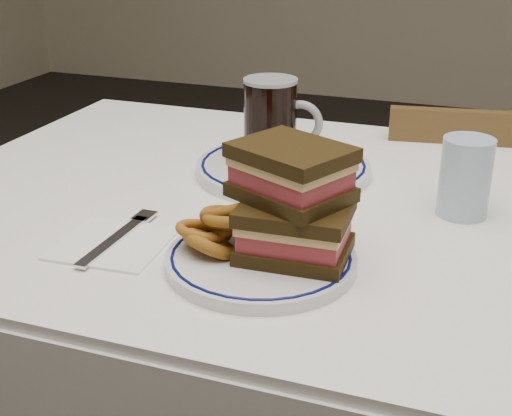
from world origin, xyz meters
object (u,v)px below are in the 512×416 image
(chair_far, at_px, (466,265))
(beer_mug, at_px, (272,122))
(reuben_sandwich, at_px, (293,201))
(far_plate, at_px, (283,168))
(main_plate, at_px, (261,259))

(chair_far, relative_size, beer_mug, 5.39)
(chair_far, height_order, reuben_sandwich, reuben_sandwich)
(beer_mug, xyz_separation_m, far_plate, (0.03, -0.04, -0.07))
(beer_mug, height_order, far_plate, beer_mug)
(chair_far, height_order, beer_mug, beer_mug)
(reuben_sandwich, height_order, beer_mug, reuben_sandwich)
(chair_far, distance_m, far_plate, 0.58)
(chair_far, xyz_separation_m, main_plate, (-0.23, -0.71, 0.32))
(chair_far, xyz_separation_m, beer_mug, (-0.33, -0.35, 0.38))
(main_plate, xyz_separation_m, reuben_sandwich, (0.03, 0.02, 0.07))
(reuben_sandwich, distance_m, far_plate, 0.33)
(beer_mug, relative_size, far_plate, 0.52)
(reuben_sandwich, bearing_deg, beer_mug, 112.67)
(chair_far, bearing_deg, reuben_sandwich, -105.66)
(main_plate, height_order, far_plate, far_plate)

